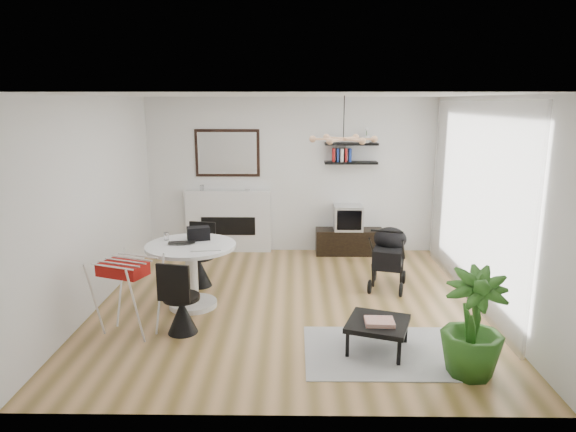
{
  "coord_description": "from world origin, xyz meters",
  "views": [
    {
      "loc": [
        0.07,
        -6.41,
        2.64
      ],
      "look_at": [
        -0.02,
        0.4,
        1.1
      ],
      "focal_mm": 32.0,
      "sensor_mm": 36.0,
      "label": 1
    }
  ],
  "objects_px": {
    "crt_tv": "(348,218)",
    "drying_rack": "(128,295)",
    "stroller": "(388,259)",
    "dining_table": "(192,266)",
    "coffee_table": "(378,324)",
    "potted_plant": "(473,324)",
    "fireplace": "(229,214)",
    "tv_console": "(349,242)"
  },
  "relations": [
    {
      "from": "drying_rack",
      "to": "coffee_table",
      "type": "bearing_deg",
      "value": 13.74
    },
    {
      "from": "tv_console",
      "to": "drying_rack",
      "type": "xyz_separation_m",
      "value": [
        -2.86,
        -3.23,
        0.25
      ]
    },
    {
      "from": "fireplace",
      "to": "drying_rack",
      "type": "relative_size",
      "value": 2.4
    },
    {
      "from": "crt_tv",
      "to": "dining_table",
      "type": "xyz_separation_m",
      "value": [
        -2.26,
        -2.4,
        -0.1
      ]
    },
    {
      "from": "stroller",
      "to": "potted_plant",
      "type": "xyz_separation_m",
      "value": [
        0.38,
        -2.44,
        0.13
      ]
    },
    {
      "from": "fireplace",
      "to": "drying_rack",
      "type": "height_order",
      "value": "fireplace"
    },
    {
      "from": "dining_table",
      "to": "stroller",
      "type": "distance_m",
      "value": 2.79
    },
    {
      "from": "fireplace",
      "to": "dining_table",
      "type": "distance_m",
      "value": 2.55
    },
    {
      "from": "fireplace",
      "to": "dining_table",
      "type": "xyz_separation_m",
      "value": [
        -0.16,
        -2.54,
        -0.13
      ]
    },
    {
      "from": "crt_tv",
      "to": "drying_rack",
      "type": "distance_m",
      "value": 4.29
    },
    {
      "from": "stroller",
      "to": "potted_plant",
      "type": "distance_m",
      "value": 2.47
    },
    {
      "from": "tv_console",
      "to": "crt_tv",
      "type": "relative_size",
      "value": 2.38
    },
    {
      "from": "crt_tv",
      "to": "potted_plant",
      "type": "distance_m",
      "value": 4.15
    },
    {
      "from": "fireplace",
      "to": "dining_table",
      "type": "height_order",
      "value": "fireplace"
    },
    {
      "from": "fireplace",
      "to": "tv_console",
      "type": "xyz_separation_m",
      "value": [
        2.13,
        -0.14,
        -0.47
      ]
    },
    {
      "from": "drying_rack",
      "to": "potted_plant",
      "type": "height_order",
      "value": "potted_plant"
    },
    {
      "from": "coffee_table",
      "to": "potted_plant",
      "type": "xyz_separation_m",
      "value": [
        0.83,
        -0.5,
        0.24
      ]
    },
    {
      "from": "drying_rack",
      "to": "stroller",
      "type": "xyz_separation_m",
      "value": [
        3.25,
        1.59,
        -0.06
      ]
    },
    {
      "from": "fireplace",
      "to": "potted_plant",
      "type": "height_order",
      "value": "fireplace"
    },
    {
      "from": "drying_rack",
      "to": "coffee_table",
      "type": "distance_m",
      "value": 2.82
    },
    {
      "from": "crt_tv",
      "to": "potted_plant",
      "type": "xyz_separation_m",
      "value": [
        0.8,
        -4.07,
        -0.12
      ]
    },
    {
      "from": "fireplace",
      "to": "drying_rack",
      "type": "bearing_deg",
      "value": -102.21
    },
    {
      "from": "crt_tv",
      "to": "coffee_table",
      "type": "bearing_deg",
      "value": -90.55
    },
    {
      "from": "coffee_table",
      "to": "potted_plant",
      "type": "relative_size",
      "value": 0.74
    },
    {
      "from": "crt_tv",
      "to": "stroller",
      "type": "bearing_deg",
      "value": -75.56
    },
    {
      "from": "drying_rack",
      "to": "tv_console",
      "type": "bearing_deg",
      "value": 69.42
    },
    {
      "from": "fireplace",
      "to": "crt_tv",
      "type": "height_order",
      "value": "fireplace"
    },
    {
      "from": "drying_rack",
      "to": "coffee_table",
      "type": "height_order",
      "value": "drying_rack"
    },
    {
      "from": "drying_rack",
      "to": "crt_tv",
      "type": "bearing_deg",
      "value": 69.72
    },
    {
      "from": "fireplace",
      "to": "tv_console",
      "type": "distance_m",
      "value": 2.19
    },
    {
      "from": "crt_tv",
      "to": "drying_rack",
      "type": "xyz_separation_m",
      "value": [
        -2.83,
        -3.23,
        -0.18
      ]
    },
    {
      "from": "tv_console",
      "to": "fireplace",
      "type": "bearing_deg",
      "value": 176.29
    },
    {
      "from": "stroller",
      "to": "potted_plant",
      "type": "relative_size",
      "value": 0.89
    },
    {
      "from": "stroller",
      "to": "drying_rack",
      "type": "bearing_deg",
      "value": -138.2
    },
    {
      "from": "crt_tv",
      "to": "drying_rack",
      "type": "relative_size",
      "value": 0.55
    },
    {
      "from": "fireplace",
      "to": "dining_table",
      "type": "bearing_deg",
      "value": -93.59
    },
    {
      "from": "fireplace",
      "to": "tv_console",
      "type": "bearing_deg",
      "value": -3.71
    },
    {
      "from": "drying_rack",
      "to": "stroller",
      "type": "height_order",
      "value": "stroller"
    },
    {
      "from": "dining_table",
      "to": "stroller",
      "type": "height_order",
      "value": "stroller"
    },
    {
      "from": "drying_rack",
      "to": "stroller",
      "type": "relative_size",
      "value": 0.94
    },
    {
      "from": "dining_table",
      "to": "coffee_table",
      "type": "bearing_deg",
      "value": -27.92
    },
    {
      "from": "fireplace",
      "to": "potted_plant",
      "type": "relative_size",
      "value": 2.01
    }
  ]
}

